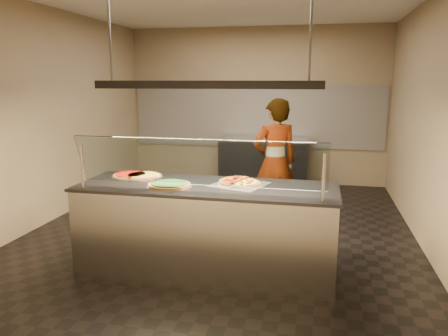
% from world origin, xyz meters
% --- Properties ---
extents(ground, '(5.00, 6.00, 0.02)m').
position_xyz_m(ground, '(0.00, 0.00, -0.01)').
color(ground, black).
rests_on(ground, ground).
extents(wall_back, '(5.00, 0.02, 3.00)m').
position_xyz_m(wall_back, '(0.00, 3.01, 1.50)').
color(wall_back, '#9A8663').
rests_on(wall_back, ground).
extents(wall_front, '(5.00, 0.02, 3.00)m').
position_xyz_m(wall_front, '(0.00, -3.01, 1.50)').
color(wall_front, '#9A8663').
rests_on(wall_front, ground).
extents(wall_left, '(0.02, 6.00, 3.00)m').
position_xyz_m(wall_left, '(-2.51, 0.00, 1.50)').
color(wall_left, '#9A8663').
rests_on(wall_left, ground).
extents(wall_right, '(0.02, 6.00, 3.00)m').
position_xyz_m(wall_right, '(2.51, 0.00, 1.50)').
color(wall_right, '#9A8663').
rests_on(wall_right, ground).
extents(tile_band, '(4.90, 0.02, 1.20)m').
position_xyz_m(tile_band, '(0.00, 2.98, 1.30)').
color(tile_band, silver).
rests_on(tile_band, wall_back).
extents(serving_counter, '(2.67, 0.94, 0.93)m').
position_xyz_m(serving_counter, '(0.12, -1.28, 0.47)').
color(serving_counter, '#B7B7BC').
rests_on(serving_counter, ground).
extents(sneeze_guard, '(2.43, 0.18, 0.54)m').
position_xyz_m(sneeze_guard, '(0.12, -1.63, 1.23)').
color(sneeze_guard, '#B7B7BC').
rests_on(sneeze_guard, serving_counter).
extents(perforated_tray, '(0.64, 0.64, 0.01)m').
position_xyz_m(perforated_tray, '(0.45, -1.19, 0.94)').
color(perforated_tray, silver).
rests_on(perforated_tray, serving_counter).
extents(half_pizza_pepperoni, '(0.33, 0.46, 0.05)m').
position_xyz_m(half_pizza_pepperoni, '(0.35, -1.19, 0.96)').
color(half_pizza_pepperoni, brown).
rests_on(half_pizza_pepperoni, perforated_tray).
extents(half_pizza_sausage, '(0.33, 0.46, 0.04)m').
position_xyz_m(half_pizza_sausage, '(0.55, -1.19, 0.96)').
color(half_pizza_sausage, brown).
rests_on(half_pizza_sausage, perforated_tray).
extents(pizza_spinach, '(0.46, 0.46, 0.03)m').
position_xyz_m(pizza_spinach, '(-0.24, -1.40, 0.95)').
color(pizza_spinach, silver).
rests_on(pizza_spinach, serving_counter).
extents(pizza_cheese, '(0.43, 0.43, 0.03)m').
position_xyz_m(pizza_cheese, '(-0.67, -1.05, 0.94)').
color(pizza_cheese, silver).
rests_on(pizza_cheese, serving_counter).
extents(pizza_tomato, '(0.42, 0.42, 0.03)m').
position_xyz_m(pizza_tomato, '(-0.83, -1.05, 0.94)').
color(pizza_tomato, silver).
rests_on(pizza_tomato, serving_counter).
extents(pizza_spatula, '(0.22, 0.23, 0.02)m').
position_xyz_m(pizza_spatula, '(-0.43, -1.14, 0.96)').
color(pizza_spatula, '#B7B7BC').
rests_on(pizza_spatula, pizza_spinach).
extents(prep_table, '(1.66, 0.74, 0.93)m').
position_xyz_m(prep_table, '(0.24, 2.55, 0.47)').
color(prep_table, '#2C2C30').
rests_on(prep_table, ground).
extents(worker, '(0.76, 0.67, 1.76)m').
position_xyz_m(worker, '(0.65, 0.42, 0.88)').
color(worker, '#28252D').
rests_on(worker, ground).
extents(heat_lamp_housing, '(2.30, 0.18, 0.08)m').
position_xyz_m(heat_lamp_housing, '(0.12, -1.28, 1.95)').
color(heat_lamp_housing, '#2C2C30').
rests_on(heat_lamp_housing, ceiling).
extents(lamp_rod_left, '(0.02, 0.02, 1.01)m').
position_xyz_m(lamp_rod_left, '(-0.88, -1.28, 2.50)').
color(lamp_rod_left, '#B7B7BC').
rests_on(lamp_rod_left, ceiling).
extents(lamp_rod_right, '(0.02, 0.02, 1.01)m').
position_xyz_m(lamp_rod_right, '(1.12, -1.28, 2.50)').
color(lamp_rod_right, '#B7B7BC').
rests_on(lamp_rod_right, ceiling).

